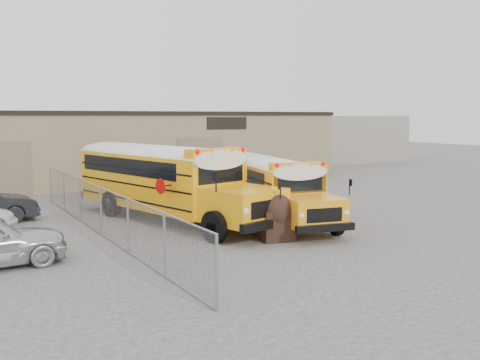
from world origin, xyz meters
TOP-DOWN VIEW (x-y plane):
  - ground at (0.00, 0.00)m, footprint 120.00×120.00m
  - warehouse at (-0.00, 19.99)m, footprint 30.20×10.20m
  - chainlink_fence at (-6.00, 3.00)m, footprint 0.07×18.07m
  - distant_building_right at (24.00, 24.00)m, footprint 10.00×8.00m
  - school_bus_left at (-4.31, 11.05)m, footprint 5.12×11.29m
  - school_bus_right at (2.32, 7.94)m, footprint 4.02×9.37m
  - tarp_bundle at (-0.87, -0.89)m, footprint 1.32×1.24m

SIDE VIEW (x-z plane):
  - ground at x=0.00m, z-range 0.00..0.00m
  - tarp_bundle at x=-0.87m, z-range 0.02..1.67m
  - chainlink_fence at x=-6.00m, z-range 0.00..1.80m
  - school_bus_right at x=2.32m, z-range 0.21..2.88m
  - school_bus_left at x=-4.31m, z-range 0.25..3.46m
  - distant_building_right at x=24.00m, z-range 0.00..4.40m
  - warehouse at x=0.00m, z-range 0.04..4.71m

